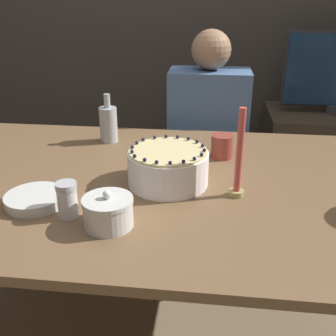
% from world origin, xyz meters
% --- Properties ---
extents(ground_plane, '(12.00, 12.00, 0.00)m').
position_xyz_m(ground_plane, '(0.00, 0.00, 0.00)').
color(ground_plane, '#8C7556').
extents(dining_table, '(1.70, 1.09, 0.74)m').
position_xyz_m(dining_table, '(0.00, 0.00, 0.65)').
color(dining_table, brown).
rests_on(dining_table, ground_plane).
extents(cake, '(0.27, 0.27, 0.13)m').
position_xyz_m(cake, '(0.10, -0.02, 0.80)').
color(cake, white).
rests_on(cake, dining_table).
extents(sugar_bowl, '(0.14, 0.14, 0.11)m').
position_xyz_m(sugar_bowl, '(-0.04, -0.31, 0.79)').
color(sugar_bowl, silver).
rests_on(sugar_bowl, dining_table).
extents(sugar_shaker, '(0.06, 0.06, 0.11)m').
position_xyz_m(sugar_shaker, '(-0.16, -0.27, 0.80)').
color(sugar_shaker, white).
rests_on(sugar_shaker, dining_table).
extents(plate_stack, '(0.18, 0.18, 0.03)m').
position_xyz_m(plate_stack, '(-0.29, -0.21, 0.76)').
color(plate_stack, silver).
rests_on(plate_stack, dining_table).
extents(candle, '(0.05, 0.05, 0.29)m').
position_xyz_m(candle, '(0.32, -0.09, 0.86)').
color(candle, tan).
rests_on(candle, dining_table).
extents(bottle, '(0.08, 0.08, 0.21)m').
position_xyz_m(bottle, '(-0.21, 0.36, 0.82)').
color(bottle, '#B2B7BC').
rests_on(bottle, dining_table).
extents(cup, '(0.09, 0.09, 0.09)m').
position_xyz_m(cup, '(0.28, 0.23, 0.79)').
color(cup, '#993D33').
rests_on(cup, dining_table).
extents(person_man_blue_shirt, '(0.40, 0.34, 1.18)m').
position_xyz_m(person_man_blue_shirt, '(0.21, 0.75, 0.51)').
color(person_man_blue_shirt, '#595960').
rests_on(person_man_blue_shirt, ground_plane).
extents(side_cabinet, '(0.74, 0.49, 0.69)m').
position_xyz_m(side_cabinet, '(0.93, 1.11, 0.35)').
color(side_cabinet, '#382D23').
rests_on(side_cabinet, ground_plane).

